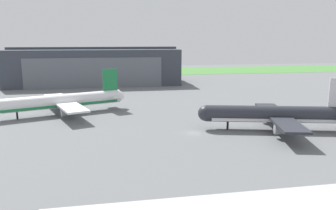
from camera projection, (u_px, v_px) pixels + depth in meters
ground_plane at (194, 133)px, 83.49m from camera, size 440.00×440.00×0.00m
grass_field_strip at (136, 72)px, 242.41m from camera, size 440.00×56.00×0.08m
maintenance_hangar at (95, 66)px, 175.92m from camera, size 86.47×35.32×19.49m
airliner_far_left at (61, 102)px, 103.88m from camera, size 40.02×34.71×13.65m
airliner_near_right at (275, 115)px, 85.34m from camera, size 38.82×32.71×13.78m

